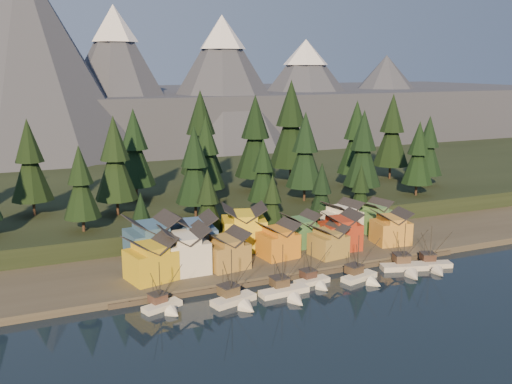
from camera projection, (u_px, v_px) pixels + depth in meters
name	position (u px, v px, depth m)	size (l,w,h in m)	color
ground	(337.00, 305.00, 107.21)	(500.00, 500.00, 0.00)	black
shore_strip	(254.00, 242.00, 142.92)	(400.00, 50.00, 1.50)	#3D372C
hillside	(195.00, 193.00, 187.28)	(420.00, 100.00, 6.00)	black
dock	(297.00, 274.00, 121.90)	(80.00, 4.00, 1.00)	#4A4235
mountain_ridge	(114.00, 101.00, 291.50)	(560.00, 190.00, 90.00)	#444A58
boat_0	(164.00, 300.00, 104.48)	(8.07, 8.60, 9.99)	silver
boat_1	(237.00, 293.00, 106.88)	(9.52, 10.13, 11.69)	silver
boat_2	(287.00, 286.00, 110.86)	(10.44, 11.26, 11.16)	white
boat_3	(315.00, 276.00, 116.55)	(7.97, 8.49, 9.81)	silver
boat_4	(363.00, 271.00, 118.73)	(8.87, 9.41, 10.70)	silver
boat_5	(407.00, 262.00, 124.16)	(10.98, 11.46, 11.52)	beige
boat_6	(433.00, 260.00, 125.90)	(9.99, 10.40, 10.38)	beige
house_front_0	(151.00, 257.00, 115.05)	(10.73, 10.38, 8.95)	gold
house_front_1	(184.00, 248.00, 119.24)	(9.43, 9.06, 9.74)	silver
house_front_2	(226.00, 248.00, 122.11)	(9.15, 9.21, 7.99)	olive
house_front_3	(278.00, 239.00, 128.71)	(8.78, 8.46, 8.02)	orange
house_front_4	(328.00, 240.00, 129.57)	(7.95, 8.42, 7.16)	olive
house_front_5	(340.00, 230.00, 134.30)	(8.96, 8.24, 8.89)	#9B2E18
house_front_6	(391.00, 226.00, 138.66)	(8.95, 8.56, 8.07)	gold
house_back_0	(151.00, 239.00, 123.09)	(11.17, 10.82, 10.99)	#325778
house_back_1	(194.00, 236.00, 127.15)	(9.81, 9.91, 10.17)	#3A5C8B
house_back_2	(244.00, 226.00, 134.04)	(11.92, 11.34, 10.53)	yellow
house_back_3	(301.00, 229.00, 136.56)	(8.51, 7.72, 8.04)	#3D7140
house_back_4	(342.00, 218.00, 144.10)	(9.65, 9.39, 8.98)	silver
house_back_5	(373.00, 215.00, 148.31)	(8.81, 8.88, 8.24)	#4F7F45
tree_hill_1	(30.00, 163.00, 144.68)	(10.79, 10.79, 25.13)	#332319
tree_hill_2	(81.00, 185.00, 131.14)	(8.77, 8.77, 20.42)	#332319
tree_hill_3	(115.00, 161.00, 145.11)	(11.07, 11.07, 25.80)	#332319
tree_hill_4	(135.00, 150.00, 161.57)	(11.31, 11.31, 26.34)	#332319
tree_hill_5	(195.00, 168.00, 143.34)	(10.08, 10.08, 23.47)	#332319
tree_hill_6	(206.00, 155.00, 159.74)	(10.52, 10.52, 24.50)	#332319
tree_hill_7	(263.00, 172.00, 148.92)	(8.44, 8.44, 19.65)	#332319
tree_hill_8	(255.00, 139.00, 172.34)	(12.67, 12.67, 29.52)	#332319
tree_hill_9	(305.00, 153.00, 160.65)	(10.93, 10.93, 25.47)	#332319
tree_hill_10	(291.00, 127.00, 185.19)	(14.40, 14.40, 33.53)	#332319
tree_hill_11	(363.00, 151.00, 162.26)	(11.13, 11.13, 25.92)	#332319
tree_hill_12	(356.00, 140.00, 179.51)	(11.78, 11.78, 27.44)	#332319
tree_hill_13	(418.00, 155.00, 167.83)	(9.52, 9.52, 22.17)	#332319
tree_hill_14	(392.00, 133.00, 191.64)	(12.37, 12.37, 28.81)	#332319
tree_hill_15	(201.00, 135.00, 175.78)	(13.22, 13.22, 30.79)	#332319
tree_hill_17	(428.00, 148.00, 181.36)	(9.70, 9.70, 22.59)	#332319
tree_shore_0	(142.00, 220.00, 130.27)	(6.24, 6.24, 14.54)	#332319
tree_shore_1	(208.00, 204.00, 135.91)	(8.04, 8.04, 18.74)	#332319
tree_shore_2	(272.00, 203.00, 142.76)	(6.92, 6.92, 16.12)	#332319
tree_shore_3	(321.00, 194.00, 147.90)	(7.78, 7.78, 18.13)	#332319
tree_shore_4	(360.00, 192.00, 152.66)	(7.27, 7.27, 16.93)	#332319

